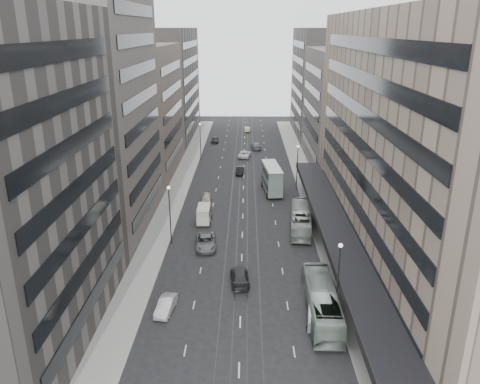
# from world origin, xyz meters

# --- Properties ---
(ground) EXTENTS (220.00, 220.00, 0.00)m
(ground) POSITION_xyz_m (0.00, 0.00, 0.00)
(ground) COLOR black
(ground) RESTS_ON ground
(sidewalk_right) EXTENTS (4.00, 125.00, 0.15)m
(sidewalk_right) POSITION_xyz_m (12.00, 37.50, 0.07)
(sidewalk_right) COLOR gray
(sidewalk_right) RESTS_ON ground
(sidewalk_left) EXTENTS (4.00, 125.00, 0.15)m
(sidewalk_left) POSITION_xyz_m (-12.00, 37.50, 0.07)
(sidewalk_left) COLOR gray
(sidewalk_left) RESTS_ON ground
(department_store) EXTENTS (19.20, 60.00, 30.00)m
(department_store) POSITION_xyz_m (21.45, 8.00, 14.95)
(department_store) COLOR gray
(department_store) RESTS_ON ground
(building_right_mid) EXTENTS (15.00, 28.00, 24.00)m
(building_right_mid) POSITION_xyz_m (21.50, 52.00, 12.00)
(building_right_mid) COLOR #534D48
(building_right_mid) RESTS_ON ground
(building_right_far) EXTENTS (15.00, 32.00, 28.00)m
(building_right_far) POSITION_xyz_m (21.50, 82.00, 14.00)
(building_right_far) COLOR #635E59
(building_right_far) RESTS_ON ground
(building_left_b) EXTENTS (15.00, 26.00, 34.00)m
(building_left_b) POSITION_xyz_m (-21.50, 19.00, 17.00)
(building_left_b) COLOR #534D48
(building_left_b) RESTS_ON ground
(building_left_c) EXTENTS (15.00, 28.00, 25.00)m
(building_left_c) POSITION_xyz_m (-21.50, 46.00, 12.50)
(building_left_c) COLOR #65584F
(building_left_c) RESTS_ON ground
(building_left_d) EXTENTS (15.00, 38.00, 28.00)m
(building_left_d) POSITION_xyz_m (-21.50, 79.00, 14.00)
(building_left_d) COLOR #635E59
(building_left_d) RESTS_ON ground
(lamp_right_near) EXTENTS (0.44, 0.44, 8.32)m
(lamp_right_near) POSITION_xyz_m (9.70, -5.00, 5.20)
(lamp_right_near) COLOR #262628
(lamp_right_near) RESTS_ON ground
(lamp_right_far) EXTENTS (0.44, 0.44, 8.32)m
(lamp_right_far) POSITION_xyz_m (9.70, 35.00, 5.20)
(lamp_right_far) COLOR #262628
(lamp_right_far) RESTS_ON ground
(lamp_left_near) EXTENTS (0.44, 0.44, 8.32)m
(lamp_left_near) POSITION_xyz_m (-9.70, 12.00, 5.20)
(lamp_left_near) COLOR #262628
(lamp_left_near) RESTS_ON ground
(lamp_left_far) EXTENTS (0.44, 0.44, 8.32)m
(lamp_left_far) POSITION_xyz_m (-9.70, 55.00, 5.20)
(lamp_left_far) COLOR #262628
(lamp_left_far) RESTS_ON ground
(bus_near) EXTENTS (3.05, 12.24, 3.40)m
(bus_near) POSITION_xyz_m (8.24, -4.92, 1.70)
(bus_near) COLOR gray
(bus_near) RESTS_ON ground
(bus_far) EXTENTS (3.93, 12.00, 3.28)m
(bus_far) POSITION_xyz_m (8.50, 16.99, 1.64)
(bus_far) COLOR #949F95
(bus_far) RESTS_ON ground
(double_decker) EXTENTS (3.60, 9.30, 4.96)m
(double_decker) POSITION_xyz_m (5.06, 33.38, 2.68)
(double_decker) COLOR slate
(double_decker) RESTS_ON ground
(vw_microbus) EXTENTS (2.40, 4.44, 2.28)m
(vw_microbus) POSITION_xyz_m (7.64, -6.19, 1.27)
(vw_microbus) COLOR slate
(vw_microbus) RESTS_ON ground
(panel_van) EXTENTS (2.12, 4.20, 2.63)m
(panel_van) POSITION_xyz_m (-5.86, 19.29, 1.45)
(panel_van) COLOR beige
(panel_van) RESTS_ON ground
(sedan_1) EXTENTS (2.02, 4.41, 1.40)m
(sedan_1) POSITION_xyz_m (-7.75, -4.21, 0.70)
(sedan_1) COLOR #B9B9B5
(sedan_1) RESTS_ON ground
(sedan_2) EXTENTS (3.19, 5.94, 1.58)m
(sedan_2) POSITION_xyz_m (-4.88, 10.89, 0.79)
(sedan_2) COLOR slate
(sedan_2) RESTS_ON ground
(sedan_3) EXTENTS (2.54, 5.35, 1.51)m
(sedan_3) POSITION_xyz_m (-0.19, 1.75, 0.75)
(sedan_3) COLOR black
(sedan_3) RESTS_ON ground
(sedan_4) EXTENTS (1.70, 3.96, 1.33)m
(sedan_4) POSITION_xyz_m (-6.24, 28.58, 0.67)
(sedan_4) COLOR #ADA18F
(sedan_4) RESTS_ON ground
(sedan_5) EXTENTS (1.60, 4.31, 1.41)m
(sedan_5) POSITION_xyz_m (-0.76, 44.46, 0.70)
(sedan_5) COLOR black
(sedan_5) RESTS_ON ground
(sedan_6) EXTENTS (3.06, 5.57, 1.48)m
(sedan_6) POSITION_xyz_m (0.08, 57.54, 0.74)
(sedan_6) COLOR white
(sedan_6) RESTS_ON ground
(sedan_7) EXTENTS (2.86, 5.53, 1.53)m
(sedan_7) POSITION_xyz_m (2.82, 65.37, 0.77)
(sedan_7) COLOR slate
(sedan_7) RESTS_ON ground
(sedan_8) EXTENTS (1.83, 4.42, 1.50)m
(sedan_8) POSITION_xyz_m (-7.63, 71.91, 0.75)
(sedan_8) COLOR #28282A
(sedan_8) RESTS_ON ground
(sedan_9) EXTENTS (1.63, 4.31, 1.40)m
(sedan_9) POSITION_xyz_m (0.66, 85.62, 0.70)
(sedan_9) COLOR beige
(sedan_9) RESTS_ON ground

